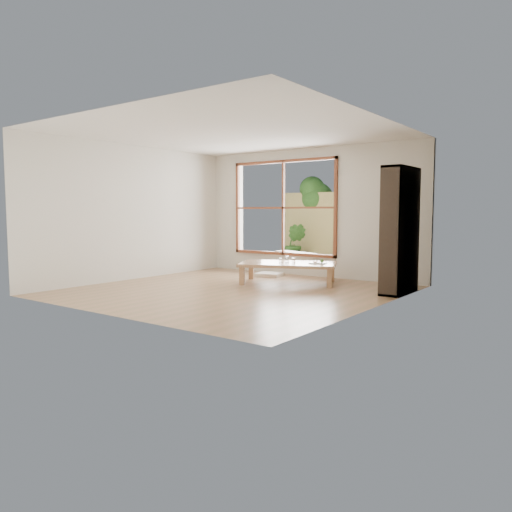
{
  "coord_description": "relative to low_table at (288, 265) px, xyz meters",
  "views": [
    {
      "loc": [
        5.22,
        -6.42,
        1.32
      ],
      "look_at": [
        0.08,
        0.53,
        0.55
      ],
      "focal_mm": 35.0,
      "sensor_mm": 36.0,
      "label": 1
    }
  ],
  "objects": [
    {
      "name": "ground",
      "position": [
        -0.25,
        -1.29,
        -0.34
      ],
      "size": [
        5.0,
        5.0,
        0.0
      ],
      "primitive_type": "plane",
      "color": "#9C6F4E",
      "rests_on": "ground"
    },
    {
      "name": "low_table",
      "position": [
        0.0,
        0.0,
        0.0
      ],
      "size": [
        1.99,
        1.62,
        0.38
      ],
      "rotation": [
        0.0,
        0.0,
        0.43
      ],
      "color": "tan",
      "rests_on": "ground"
    },
    {
      "name": "floor_cushion",
      "position": [
        -0.85,
        0.62,
        -0.3
      ],
      "size": [
        0.58,
        0.58,
        0.07
      ],
      "primitive_type": "cube",
      "rotation": [
        0.0,
        0.0,
        0.24
      ],
      "color": "silver",
      "rests_on": "ground"
    },
    {
      "name": "bookshelf",
      "position": [
        2.06,
        0.1,
        0.68
      ],
      "size": [
        0.33,
        0.91,
        2.03
      ],
      "primitive_type": "cube",
      "color": "black",
      "rests_on": "ground"
    },
    {
      "name": "glass_tall",
      "position": [
        0.02,
        -0.07,
        0.11
      ],
      "size": [
        0.07,
        0.07,
        0.13
      ],
      "primitive_type": "cylinder",
      "color": "silver",
      "rests_on": "low_table"
    },
    {
      "name": "glass_mid",
      "position": [
        0.09,
        0.05,
        0.09
      ],
      "size": [
        0.06,
        0.06,
        0.09
      ],
      "primitive_type": "cylinder",
      "color": "silver",
      "rests_on": "low_table"
    },
    {
      "name": "glass_short",
      "position": [
        -0.04,
        0.03,
        0.09
      ],
      "size": [
        0.07,
        0.07,
        0.09
      ],
      "primitive_type": "cylinder",
      "color": "silver",
      "rests_on": "low_table"
    },
    {
      "name": "glass_small",
      "position": [
        -0.12,
        -0.07,
        0.09
      ],
      "size": [
        0.07,
        0.07,
        0.08
      ],
      "primitive_type": "cylinder",
      "color": "silver",
      "rests_on": "low_table"
    },
    {
      "name": "food_tray",
      "position": [
        0.54,
        0.18,
        0.07
      ],
      "size": [
        0.28,
        0.21,
        0.09
      ],
      "rotation": [
        0.0,
        0.0,
        0.05
      ],
      "color": "white",
      "rests_on": "low_table"
    },
    {
      "name": "deck",
      "position": [
        -0.85,
        2.27,
        -0.34
      ],
      "size": [
        2.8,
        2.0,
        0.05
      ],
      "primitive_type": "cube",
      "color": "#352D26",
      "rests_on": "ground"
    },
    {
      "name": "garden_bench",
      "position": [
        -1.1,
        2.02,
        0.0
      ],
      "size": [
        1.22,
        0.73,
        0.37
      ],
      "rotation": [
        0.0,
        0.0,
        -0.35
      ],
      "color": "black",
      "rests_on": "deck"
    },
    {
      "name": "bamboo_fence",
      "position": [
        -0.85,
        3.27,
        0.56
      ],
      "size": [
        2.8,
        0.06,
        1.8
      ],
      "primitive_type": "cube",
      "color": "tan",
      "rests_on": "ground"
    },
    {
      "name": "shrub_right",
      "position": [
        -0.07,
        2.93,
        0.14
      ],
      "size": [
        0.87,
        0.77,
        0.9
      ],
      "primitive_type": "imported",
      "rotation": [
        0.0,
        0.0,
        0.1
      ],
      "color": "#326224",
      "rests_on": "deck"
    },
    {
      "name": "shrub_left",
      "position": [
        -1.62,
        2.82,
        0.19
      ],
      "size": [
        0.63,
        0.55,
        1.0
      ],
      "primitive_type": "imported",
      "rotation": [
        0.0,
        0.0,
        0.22
      ],
      "color": "#326224",
      "rests_on": "deck"
    },
    {
      "name": "garden_tree",
      "position": [
        -1.53,
        3.58,
        1.29
      ],
      "size": [
        1.04,
        0.85,
        2.22
      ],
      "color": "#4C3D2D",
      "rests_on": "ground"
    }
  ]
}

